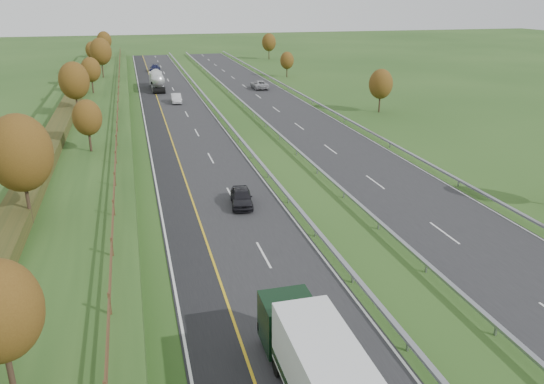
{
  "coord_description": "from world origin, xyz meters",
  "views": [
    {
      "loc": [
        -6.56,
        -8.7,
        16.71
      ],
      "look_at": [
        3.51,
        29.24,
        2.2
      ],
      "focal_mm": 35.0,
      "sensor_mm": 36.0,
      "label": 1
    }
  ],
  "objects": [
    {
      "name": "ground",
      "position": [
        8.0,
        55.0,
        0.0
      ],
      "size": [
        400.0,
        400.0,
        0.0
      ],
      "primitive_type": "plane",
      "color": "#254518",
      "rests_on": "ground"
    },
    {
      "name": "near_carriageway",
      "position": [
        0.0,
        60.0,
        0.02
      ],
      "size": [
        10.5,
        200.0,
        0.04
      ],
      "primitive_type": "cube",
      "color": "#232325",
      "rests_on": "ground"
    },
    {
      "name": "far_carriageway",
      "position": [
        16.5,
        60.0,
        0.02
      ],
      "size": [
        10.5,
        200.0,
        0.04
      ],
      "primitive_type": "cube",
      "color": "#232325",
      "rests_on": "ground"
    },
    {
      "name": "hard_shoulder",
      "position": [
        -3.75,
        60.0,
        0.02
      ],
      "size": [
        3.0,
        200.0,
        0.04
      ],
      "primitive_type": "cube",
      "color": "black",
      "rests_on": "ground"
    },
    {
      "name": "lane_markings",
      "position": [
        6.4,
        59.88,
        0.05
      ],
      "size": [
        26.75,
        200.0,
        0.01
      ],
      "color": "silver",
      "rests_on": "near_carriageway"
    },
    {
      "name": "embankment_left",
      "position": [
        -13.0,
        60.0,
        1.0
      ],
      "size": [
        12.0,
        200.0,
        2.0
      ],
      "primitive_type": "cube",
      "color": "#254518",
      "rests_on": "ground"
    },
    {
      "name": "hedge_left",
      "position": [
        -15.0,
        60.0,
        2.55
      ],
      "size": [
        2.2,
        180.0,
        1.1
      ],
      "primitive_type": "cube",
      "color": "#2D3415",
      "rests_on": "embankment_left"
    },
    {
      "name": "fence_left",
      "position": [
        -8.5,
        59.59,
        2.73
      ],
      "size": [
        0.12,
        189.06,
        1.2
      ],
      "color": "#422B19",
      "rests_on": "embankment_left"
    },
    {
      "name": "median_barrier_near",
      "position": [
        5.7,
        60.0,
        0.61
      ],
      "size": [
        0.32,
        200.0,
        0.71
      ],
      "color": "gray",
      "rests_on": "ground"
    },
    {
      "name": "median_barrier_far",
      "position": [
        10.8,
        60.0,
        0.61
      ],
      "size": [
        0.32,
        200.0,
        0.71
      ],
      "color": "gray",
      "rests_on": "ground"
    },
    {
      "name": "outer_barrier_far",
      "position": [
        22.3,
        60.0,
        0.62
      ],
      "size": [
        0.32,
        200.0,
        0.71
      ],
      "color": "gray",
      "rests_on": "ground"
    },
    {
      "name": "trees_left",
      "position": [
        -12.64,
        56.63,
        6.37
      ],
      "size": [
        6.64,
        164.3,
        7.66
      ],
      "color": "#2D2116",
      "rests_on": "embankment_left"
    },
    {
      "name": "trees_far",
      "position": [
        29.8,
        89.21,
        4.25
      ],
      "size": [
        8.45,
        118.6,
        7.12
      ],
      "color": "#2D2116",
      "rests_on": "ground"
    },
    {
      "name": "road_tanker",
      "position": [
        -1.6,
        95.3,
        1.86
      ],
      "size": [
        2.4,
        11.22,
        3.46
      ],
      "color": "silver",
      "rests_on": "near_carriageway"
    },
    {
      "name": "car_dark_near",
      "position": [
        1.66,
        32.39,
        0.78
      ],
      "size": [
        2.31,
        4.56,
        1.49
      ],
      "primitive_type": "imported",
      "rotation": [
        0.0,
        0.0,
        -0.13
      ],
      "color": "black",
      "rests_on": "near_carriageway"
    },
    {
      "name": "car_silver_mid",
      "position": [
        0.6,
        80.6,
        0.79
      ],
      "size": [
        1.65,
        4.57,
        1.5
      ],
      "primitive_type": "imported",
      "rotation": [
        0.0,
        0.0,
        -0.01
      ],
      "color": "silver",
      "rests_on": "near_carriageway"
    },
    {
      "name": "car_small_far",
      "position": [
        -0.63,
        121.4,
        0.82
      ],
      "size": [
        2.8,
        5.57,
        1.55
      ],
      "primitive_type": "imported",
      "rotation": [
        0.0,
        0.0,
        -0.12
      ],
      "color": "#14183E",
      "rests_on": "near_carriageway"
    },
    {
      "name": "car_oncoming",
      "position": [
        17.37,
        91.0,
        0.83
      ],
      "size": [
        2.69,
        5.74,
        1.59
      ],
      "primitive_type": "imported",
      "rotation": [
        0.0,
        0.0,
        3.15
      ],
      "color": "#A2A1A6",
      "rests_on": "far_carriageway"
    }
  ]
}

